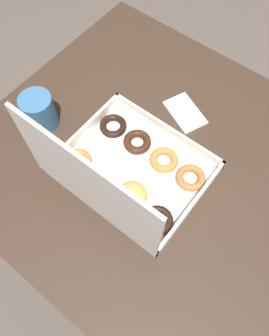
# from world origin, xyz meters

# --- Properties ---
(ground_plane) EXTENTS (8.00, 8.00, 0.00)m
(ground_plane) POSITION_xyz_m (0.00, 0.00, 0.00)
(ground_plane) COLOR #564C44
(dining_table) EXTENTS (1.00, 0.86, 0.77)m
(dining_table) POSITION_xyz_m (0.00, 0.00, 0.66)
(dining_table) COLOR #38281E
(dining_table) RESTS_ON ground_plane
(donut_box) EXTENTS (0.35, 0.30, 0.29)m
(donut_box) POSITION_xyz_m (0.05, 0.11, 0.83)
(donut_box) COLOR white
(donut_box) RESTS_ON dining_table
(coffee_mug) EXTENTS (0.09, 0.09, 0.10)m
(coffee_mug) POSITION_xyz_m (0.35, 0.10, 0.83)
(coffee_mug) COLOR teal
(coffee_mug) RESTS_ON dining_table
(paper_napkin) EXTENTS (0.14, 0.12, 0.01)m
(paper_napkin) POSITION_xyz_m (0.05, -0.17, 0.78)
(paper_napkin) COLOR white
(paper_napkin) RESTS_ON dining_table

